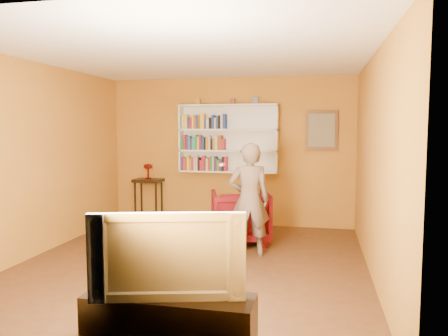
# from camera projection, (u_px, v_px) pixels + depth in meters

# --- Properties ---
(room_shell) EXTENTS (5.30, 5.80, 2.88)m
(room_shell) POSITION_uv_depth(u_px,v_px,m) (192.00, 188.00, 5.65)
(room_shell) COLOR #462A16
(room_shell) RESTS_ON ground
(bookshelf) EXTENTS (1.80, 0.29, 1.23)m
(bookshelf) POSITION_uv_depth(u_px,v_px,m) (229.00, 139.00, 7.95)
(bookshelf) COLOR white
(bookshelf) RESTS_ON room_shell
(books_row_lower) EXTENTS (0.85, 0.19, 0.27)m
(books_row_lower) POSITION_uv_depth(u_px,v_px,m) (205.00, 164.00, 7.98)
(books_row_lower) COLOR #3F2165
(books_row_lower) RESTS_ON bookshelf
(books_row_middle) EXTENTS (0.81, 0.18, 0.27)m
(books_row_middle) POSITION_uv_depth(u_px,v_px,m) (203.00, 143.00, 7.94)
(books_row_middle) COLOR #1C802D
(books_row_middle) RESTS_ON bookshelf
(books_row_upper) EXTENTS (0.83, 0.18, 0.27)m
(books_row_upper) POSITION_uv_depth(u_px,v_px,m) (204.00, 122.00, 7.91)
(books_row_upper) COLOR teal
(books_row_upper) RESTS_ON bookshelf
(ornament_left) EXTENTS (0.08, 0.08, 0.11)m
(ornament_left) POSITION_uv_depth(u_px,v_px,m) (198.00, 101.00, 7.95)
(ornament_left) COLOR #A6852F
(ornament_left) RESTS_ON bookshelf
(ornament_centre) EXTENTS (0.08, 0.08, 0.10)m
(ornament_centre) POSITION_uv_depth(u_px,v_px,m) (233.00, 101.00, 7.81)
(ornament_centre) COLOR brown
(ornament_centre) RESTS_ON bookshelf
(ornament_right) EXTENTS (0.09, 0.09, 0.13)m
(ornament_right) POSITION_uv_depth(u_px,v_px,m) (256.00, 100.00, 7.72)
(ornament_right) COLOR slate
(ornament_right) RESTS_ON bookshelf
(framed_painting) EXTENTS (0.55, 0.05, 0.70)m
(framed_painting) POSITION_uv_depth(u_px,v_px,m) (322.00, 130.00, 7.63)
(framed_painting) COLOR #593319
(framed_painting) RESTS_ON room_shell
(console_table) EXTENTS (0.51, 0.39, 0.84)m
(console_table) POSITION_uv_depth(u_px,v_px,m) (148.00, 187.00, 8.19)
(console_table) COLOR black
(console_table) RESTS_ON ground
(ruby_lustre) EXTENTS (0.18, 0.18, 0.28)m
(ruby_lustre) POSITION_uv_depth(u_px,v_px,m) (148.00, 168.00, 8.16)
(ruby_lustre) COLOR maroon
(ruby_lustre) RESTS_ON console_table
(armchair) EXTENTS (1.09, 1.10, 0.82)m
(armchair) POSITION_uv_depth(u_px,v_px,m) (240.00, 216.00, 6.84)
(armchair) COLOR #4D050F
(armchair) RESTS_ON ground
(person) EXTENTS (0.65, 0.51, 1.59)m
(person) POSITION_uv_depth(u_px,v_px,m) (249.00, 200.00, 6.08)
(person) COLOR #69584D
(person) RESTS_ON ground
(game_remote) EXTENTS (0.04, 0.15, 0.04)m
(game_remote) POSITION_uv_depth(u_px,v_px,m) (222.00, 164.00, 5.75)
(game_remote) COLOR silver
(game_remote) RESTS_ON person
(tv_cabinet) EXTENTS (1.35, 0.41, 0.48)m
(tv_cabinet) POSITION_uv_depth(u_px,v_px,m) (169.00, 325.00, 3.43)
(tv_cabinet) COLOR black
(tv_cabinet) RESTS_ON ground
(television) EXTENTS (1.18, 0.45, 0.68)m
(television) POSITION_uv_depth(u_px,v_px,m) (169.00, 253.00, 3.38)
(television) COLOR black
(television) RESTS_ON tv_cabinet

